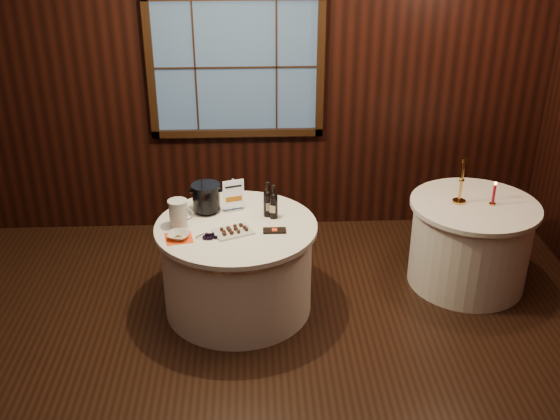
{
  "coord_description": "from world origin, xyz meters",
  "views": [
    {
      "loc": [
        0.15,
        -3.56,
        3.16
      ],
      "look_at": [
        0.34,
        0.9,
        0.94
      ],
      "focal_mm": 42.0,
      "sensor_mm": 36.0,
      "label": 1
    }
  ],
  "objects_px": {
    "glass_pitcher": "(179,213)",
    "red_candle": "(494,196)",
    "chocolate_box": "(275,231)",
    "chocolate_plate": "(233,231)",
    "main_table": "(237,266)",
    "sign_stand": "(233,200)",
    "cracker_bowl": "(179,236)",
    "port_bottle_right": "(274,204)",
    "ice_bucket": "(206,198)",
    "brass_candlestick": "(461,187)",
    "grape_bunch": "(210,236)",
    "side_table": "(470,243)",
    "port_bottle_left": "(268,201)"
  },
  "relations": [
    {
      "from": "sign_stand",
      "to": "cracker_bowl",
      "type": "xyz_separation_m",
      "value": [
        -0.41,
        -0.46,
        -0.07
      ]
    },
    {
      "from": "sign_stand",
      "to": "chocolate_box",
      "type": "relative_size",
      "value": 1.58
    },
    {
      "from": "port_bottle_right",
      "to": "grape_bunch",
      "type": "distance_m",
      "value": 0.6
    },
    {
      "from": "glass_pitcher",
      "to": "port_bottle_right",
      "type": "bearing_deg",
      "value": 24.49
    },
    {
      "from": "port_bottle_left",
      "to": "main_table",
      "type": "bearing_deg",
      "value": -166.25
    },
    {
      "from": "port_bottle_right",
      "to": "cracker_bowl",
      "type": "relative_size",
      "value": 1.76
    },
    {
      "from": "chocolate_plate",
      "to": "main_table",
      "type": "bearing_deg",
      "value": 82.24
    },
    {
      "from": "brass_candlestick",
      "to": "red_candle",
      "type": "height_order",
      "value": "brass_candlestick"
    },
    {
      "from": "glass_pitcher",
      "to": "cracker_bowl",
      "type": "height_order",
      "value": "glass_pitcher"
    },
    {
      "from": "brass_candlestick",
      "to": "red_candle",
      "type": "relative_size",
      "value": 1.9
    },
    {
      "from": "brass_candlestick",
      "to": "red_candle",
      "type": "distance_m",
      "value": 0.28
    },
    {
      "from": "port_bottle_left",
      "to": "ice_bucket",
      "type": "height_order",
      "value": "port_bottle_left"
    },
    {
      "from": "ice_bucket",
      "to": "grape_bunch",
      "type": "bearing_deg",
      "value": -84.18
    },
    {
      "from": "chocolate_plate",
      "to": "grape_bunch",
      "type": "relative_size",
      "value": 1.91
    },
    {
      "from": "sign_stand",
      "to": "cracker_bowl",
      "type": "relative_size",
      "value": 1.76
    },
    {
      "from": "grape_bunch",
      "to": "chocolate_box",
      "type": "bearing_deg",
      "value": 10.01
    },
    {
      "from": "glass_pitcher",
      "to": "brass_candlestick",
      "type": "distance_m",
      "value": 2.33
    },
    {
      "from": "ice_bucket",
      "to": "cracker_bowl",
      "type": "bearing_deg",
      "value": -112.97
    },
    {
      "from": "port_bottle_right",
      "to": "grape_bunch",
      "type": "xyz_separation_m",
      "value": [
        -0.49,
        -0.32,
        -0.1
      ]
    },
    {
      "from": "port_bottle_right",
      "to": "chocolate_box",
      "type": "xyz_separation_m",
      "value": [
        -0.0,
        -0.23,
        -0.11
      ]
    },
    {
      "from": "brass_candlestick",
      "to": "port_bottle_right",
      "type": "bearing_deg",
      "value": -172.17
    },
    {
      "from": "sign_stand",
      "to": "chocolate_plate",
      "type": "height_order",
      "value": "sign_stand"
    },
    {
      "from": "ice_bucket",
      "to": "cracker_bowl",
      "type": "relative_size",
      "value": 1.5
    },
    {
      "from": "sign_stand",
      "to": "chocolate_plate",
      "type": "distance_m",
      "value": 0.4
    },
    {
      "from": "ice_bucket",
      "to": "port_bottle_left",
      "type": "bearing_deg",
      "value": -10.58
    },
    {
      "from": "port_bottle_left",
      "to": "cracker_bowl",
      "type": "height_order",
      "value": "port_bottle_left"
    },
    {
      "from": "sign_stand",
      "to": "glass_pitcher",
      "type": "xyz_separation_m",
      "value": [
        -0.42,
        -0.25,
        0.01
      ]
    },
    {
      "from": "port_bottle_left",
      "to": "glass_pitcher",
      "type": "xyz_separation_m",
      "value": [
        -0.7,
        -0.15,
        -0.02
      ]
    },
    {
      "from": "sign_stand",
      "to": "red_candle",
      "type": "bearing_deg",
      "value": -16.68
    },
    {
      "from": "cracker_bowl",
      "to": "port_bottle_left",
      "type": "bearing_deg",
      "value": 27.11
    },
    {
      "from": "grape_bunch",
      "to": "port_bottle_right",
      "type": "bearing_deg",
      "value": 32.97
    },
    {
      "from": "ice_bucket",
      "to": "glass_pitcher",
      "type": "xyz_separation_m",
      "value": [
        -0.2,
        -0.24,
        -0.02
      ]
    },
    {
      "from": "red_candle",
      "to": "glass_pitcher",
      "type": "bearing_deg",
      "value": -174.08
    },
    {
      "from": "ice_bucket",
      "to": "chocolate_plate",
      "type": "relative_size",
      "value": 0.71
    },
    {
      "from": "side_table",
      "to": "ice_bucket",
      "type": "bearing_deg",
      "value": -178.44
    },
    {
      "from": "side_table",
      "to": "main_table",
      "type": "bearing_deg",
      "value": -171.47
    },
    {
      "from": "side_table",
      "to": "port_bottle_right",
      "type": "relative_size",
      "value": 3.84
    },
    {
      "from": "glass_pitcher",
      "to": "red_candle",
      "type": "height_order",
      "value": "glass_pitcher"
    },
    {
      "from": "chocolate_box",
      "to": "red_candle",
      "type": "relative_size",
      "value": 0.86
    },
    {
      "from": "cracker_bowl",
      "to": "main_table",
      "type": "bearing_deg",
      "value": 25.32
    },
    {
      "from": "side_table",
      "to": "sign_stand",
      "type": "height_order",
      "value": "sign_stand"
    },
    {
      "from": "chocolate_plate",
      "to": "red_candle",
      "type": "height_order",
      "value": "red_candle"
    },
    {
      "from": "glass_pitcher",
      "to": "red_candle",
      "type": "relative_size",
      "value": 1.05
    },
    {
      "from": "side_table",
      "to": "ice_bucket",
      "type": "distance_m",
      "value": 2.3
    },
    {
      "from": "main_table",
      "to": "port_bottle_right",
      "type": "height_order",
      "value": "port_bottle_right"
    },
    {
      "from": "port_bottle_left",
      "to": "chocolate_plate",
      "type": "bearing_deg",
      "value": -150.35
    },
    {
      "from": "cracker_bowl",
      "to": "brass_candlestick",
      "type": "xyz_separation_m",
      "value": [
        2.29,
        0.53,
        0.12
      ]
    },
    {
      "from": "port_bottle_right",
      "to": "side_table",
      "type": "bearing_deg",
      "value": 26.05
    },
    {
      "from": "glass_pitcher",
      "to": "ice_bucket",
      "type": "bearing_deg",
      "value": 65.99
    },
    {
      "from": "port_bottle_left",
      "to": "brass_candlestick",
      "type": "bearing_deg",
      "value": -9.96
    }
  ]
}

